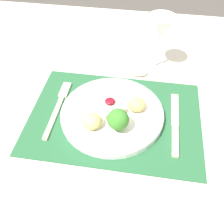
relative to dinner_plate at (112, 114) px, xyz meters
The scene contains 8 objects.
ground_plane 0.78m from the dinner_plate, 49.87° to the left, with size 8.00×8.00×0.00m, color #4C4742.
dining_table 0.10m from the dinner_plate, 49.87° to the left, with size 1.37×1.23×0.76m.
placemat 0.02m from the dinner_plate, 49.87° to the left, with size 0.46×0.32×0.00m, color #235633.
dinner_plate is the anchor object (origin of this frame).
fork 0.16m from the dinner_plate, behind, with size 0.02×0.21×0.01m.
knife 0.17m from the dinner_plate, ahead, with size 0.02×0.21×0.01m.
spoon 0.20m from the dinner_plate, 81.34° to the left, with size 0.20×0.04×0.01m.
wine_glass_near 0.29m from the dinner_plate, 67.07° to the left, with size 0.08×0.08×0.17m.
Camera 1 is at (0.06, -0.46, 1.28)m, focal length 42.00 mm.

